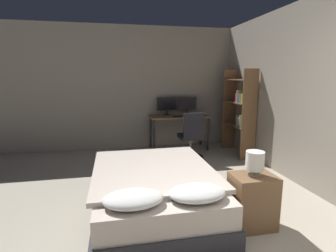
{
  "coord_description": "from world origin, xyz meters",
  "views": [
    {
      "loc": [
        -0.9,
        -1.58,
        1.61
      ],
      "look_at": [
        0.02,
        2.86,
        0.75
      ],
      "focal_mm": 28.0,
      "sensor_mm": 36.0,
      "label": 1
    }
  ],
  "objects_px": {
    "desk": "(179,120)",
    "monitor_left": "(167,105)",
    "keyboard": "(181,117)",
    "bed": "(155,191)",
    "monitor_right": "(187,104)",
    "office_chair": "(191,140)",
    "computer_mouse": "(193,116)",
    "bookshelf": "(241,109)",
    "bedside_lamp": "(255,161)",
    "nightstand": "(252,201)"
  },
  "relations": [
    {
      "from": "monitor_right",
      "to": "bookshelf",
      "type": "distance_m",
      "value": 1.26
    },
    {
      "from": "bedside_lamp",
      "to": "bookshelf",
      "type": "distance_m",
      "value": 2.73
    },
    {
      "from": "bed",
      "to": "nightstand",
      "type": "xyz_separation_m",
      "value": [
        0.98,
        -0.54,
        0.03
      ]
    },
    {
      "from": "bed",
      "to": "keyboard",
      "type": "distance_m",
      "value": 2.68
    },
    {
      "from": "office_chair",
      "to": "bookshelf",
      "type": "distance_m",
      "value": 1.22
    },
    {
      "from": "monitor_right",
      "to": "computer_mouse",
      "type": "height_order",
      "value": "monitor_right"
    },
    {
      "from": "computer_mouse",
      "to": "bookshelf",
      "type": "bearing_deg",
      "value": -31.02
    },
    {
      "from": "nightstand",
      "to": "bookshelf",
      "type": "xyz_separation_m",
      "value": [
        1.1,
        2.49,
        0.68
      ]
    },
    {
      "from": "nightstand",
      "to": "office_chair",
      "type": "bearing_deg",
      "value": 89.06
    },
    {
      "from": "nightstand",
      "to": "bed",
      "type": "bearing_deg",
      "value": 151.12
    },
    {
      "from": "bed",
      "to": "keyboard",
      "type": "bearing_deg",
      "value": 68.49
    },
    {
      "from": "monitor_right",
      "to": "bookshelf",
      "type": "relative_size",
      "value": 0.25
    },
    {
      "from": "office_chair",
      "to": "bookshelf",
      "type": "height_order",
      "value": "bookshelf"
    },
    {
      "from": "monitor_left",
      "to": "nightstand",
      "type": "bearing_deg",
      "value": -85.84
    },
    {
      "from": "office_chair",
      "to": "desk",
      "type": "bearing_deg",
      "value": 93.96
    },
    {
      "from": "bedside_lamp",
      "to": "keyboard",
      "type": "bearing_deg",
      "value": 90.26
    },
    {
      "from": "bedside_lamp",
      "to": "office_chair",
      "type": "bearing_deg",
      "value": 89.06
    },
    {
      "from": "keyboard",
      "to": "computer_mouse",
      "type": "height_order",
      "value": "computer_mouse"
    },
    {
      "from": "bed",
      "to": "bedside_lamp",
      "type": "distance_m",
      "value": 1.22
    },
    {
      "from": "desk",
      "to": "keyboard",
      "type": "xyz_separation_m",
      "value": [
        0.0,
        -0.19,
        0.11
      ]
    },
    {
      "from": "computer_mouse",
      "to": "bookshelf",
      "type": "height_order",
      "value": "bookshelf"
    },
    {
      "from": "desk",
      "to": "bookshelf",
      "type": "height_order",
      "value": "bookshelf"
    },
    {
      "from": "desk",
      "to": "keyboard",
      "type": "distance_m",
      "value": 0.23
    },
    {
      "from": "desk",
      "to": "computer_mouse",
      "type": "distance_m",
      "value": 0.35
    },
    {
      "from": "monitor_left",
      "to": "monitor_right",
      "type": "distance_m",
      "value": 0.47
    },
    {
      "from": "monitor_left",
      "to": "bedside_lamp",
      "type": "bearing_deg",
      "value": -85.84
    },
    {
      "from": "bedside_lamp",
      "to": "office_chair",
      "type": "xyz_separation_m",
      "value": [
        0.04,
        2.42,
        -0.37
      ]
    },
    {
      "from": "nightstand",
      "to": "bookshelf",
      "type": "relative_size",
      "value": 0.33
    },
    {
      "from": "bedside_lamp",
      "to": "keyboard",
      "type": "relative_size",
      "value": 0.72
    },
    {
      "from": "desk",
      "to": "monitor_left",
      "type": "distance_m",
      "value": 0.45
    },
    {
      "from": "bed",
      "to": "keyboard",
      "type": "relative_size",
      "value": 5.41
    },
    {
      "from": "bedside_lamp",
      "to": "monitor_left",
      "type": "distance_m",
      "value": 3.4
    },
    {
      "from": "monitor_right",
      "to": "office_chair",
      "type": "bearing_deg",
      "value": -100.57
    },
    {
      "from": "nightstand",
      "to": "monitor_left",
      "type": "bearing_deg",
      "value": 94.16
    },
    {
      "from": "monitor_right",
      "to": "keyboard",
      "type": "distance_m",
      "value": 0.5
    },
    {
      "from": "bedside_lamp",
      "to": "computer_mouse",
      "type": "relative_size",
      "value": 3.72
    },
    {
      "from": "bed",
      "to": "computer_mouse",
      "type": "relative_size",
      "value": 27.83
    },
    {
      "from": "computer_mouse",
      "to": "bedside_lamp",
      "type": "bearing_deg",
      "value": -94.9
    },
    {
      "from": "monitor_right",
      "to": "office_chair",
      "type": "distance_m",
      "value": 1.15
    },
    {
      "from": "bed",
      "to": "bookshelf",
      "type": "relative_size",
      "value": 1.11
    },
    {
      "from": "office_chair",
      "to": "computer_mouse",
      "type": "bearing_deg",
      "value": 69.22
    },
    {
      "from": "keyboard",
      "to": "monitor_left",
      "type": "bearing_deg",
      "value": 120.65
    },
    {
      "from": "monitor_right",
      "to": "computer_mouse",
      "type": "distance_m",
      "value": 0.45
    },
    {
      "from": "bedside_lamp",
      "to": "keyboard",
      "type": "height_order",
      "value": "bedside_lamp"
    },
    {
      "from": "bedside_lamp",
      "to": "office_chair",
      "type": "height_order",
      "value": "office_chair"
    },
    {
      "from": "monitor_right",
      "to": "computer_mouse",
      "type": "relative_size",
      "value": 6.35
    },
    {
      "from": "keyboard",
      "to": "office_chair",
      "type": "bearing_deg",
      "value": -84.7
    },
    {
      "from": "nightstand",
      "to": "bedside_lamp",
      "type": "xyz_separation_m",
      "value": [
        0.0,
        0.0,
        0.45
      ]
    },
    {
      "from": "bed",
      "to": "nightstand",
      "type": "relative_size",
      "value": 3.32
    },
    {
      "from": "keyboard",
      "to": "bookshelf",
      "type": "distance_m",
      "value": 1.24
    }
  ]
}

